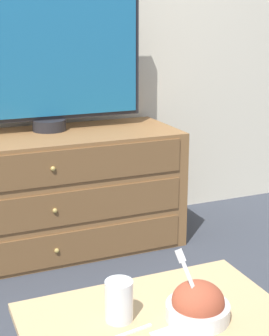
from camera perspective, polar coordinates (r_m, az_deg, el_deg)
ground_plane at (r=3.09m, az=-11.82°, el=-6.71°), size 12.00×12.00×0.00m
dresser at (r=2.71m, az=-10.21°, el=-2.82°), size 1.44×0.54×0.62m
tv at (r=2.69m, az=-9.79°, el=12.05°), size 1.01×0.17×0.73m
takeout_bowl at (r=1.45m, az=7.03°, el=-14.82°), size 0.17×0.17×0.19m
drink_cup at (r=1.43m, az=-1.73°, el=-14.72°), size 0.08×0.08×0.11m
knife at (r=1.39m, az=-1.46°, el=-18.08°), size 0.18×0.04×0.01m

